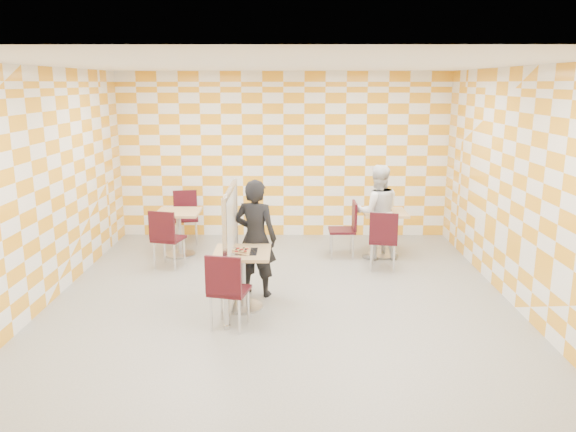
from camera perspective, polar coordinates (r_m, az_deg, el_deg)
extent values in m
plane|color=#999994|center=(7.28, -0.81, -9.21)|extent=(7.00, 7.00, 0.00)
plane|color=white|center=(6.72, -0.89, 15.13)|extent=(7.00, 7.00, 0.00)
plane|color=white|center=(10.30, -0.46, 6.15)|extent=(6.00, 0.00, 6.00)
plane|color=white|center=(7.52, -24.36, 2.27)|extent=(0.00, 7.00, 7.00)
plane|color=white|center=(7.41, 23.03, 2.25)|extent=(0.00, 7.00, 7.00)
cube|color=tan|center=(7.03, -4.68, -3.76)|extent=(0.70, 0.70, 0.04)
cylinder|color=#A5A5AA|center=(7.14, -4.63, -6.52)|extent=(0.08, 0.08, 0.70)
cylinder|color=#A5A5AA|center=(7.27, -4.58, -9.16)|extent=(0.50, 0.50, 0.03)
cube|color=tan|center=(9.30, 9.79, 0.35)|extent=(0.70, 0.70, 0.04)
cylinder|color=#A5A5AA|center=(9.39, 9.70, -1.79)|extent=(0.08, 0.08, 0.70)
cylinder|color=#A5A5AA|center=(9.48, 9.62, -3.86)|extent=(0.50, 0.50, 0.03)
cube|color=tan|center=(9.35, -11.10, 0.37)|extent=(0.70, 0.70, 0.04)
cylinder|color=#A5A5AA|center=(9.44, -11.00, -1.76)|extent=(0.08, 0.08, 0.70)
cylinder|color=#A5A5AA|center=(9.53, -10.90, -3.82)|extent=(0.50, 0.50, 0.03)
cube|color=#390B13|center=(6.58, -5.96, -7.56)|extent=(0.50, 0.50, 0.04)
cube|color=#390B13|center=(6.32, -6.61, -6.06)|extent=(0.42, 0.13, 0.45)
cylinder|color=silver|center=(6.77, -4.05, -9.06)|extent=(0.03, 0.03, 0.43)
cylinder|color=silver|center=(6.87, -6.79, -8.76)|extent=(0.03, 0.03, 0.43)
cylinder|color=silver|center=(6.47, -4.97, -10.16)|extent=(0.03, 0.03, 0.43)
cylinder|color=silver|center=(6.58, -7.82, -9.83)|extent=(0.03, 0.03, 0.43)
cube|color=#390B13|center=(8.69, 9.67, -2.47)|extent=(0.49, 0.49, 0.04)
cube|color=#390B13|center=(8.43, 9.70, -1.20)|extent=(0.42, 0.12, 0.45)
cylinder|color=silver|center=(8.92, 10.74, -3.68)|extent=(0.03, 0.03, 0.43)
cylinder|color=silver|center=(8.93, 8.55, -3.57)|extent=(0.03, 0.03, 0.43)
cylinder|color=silver|center=(8.60, 10.71, -4.33)|extent=(0.03, 0.03, 0.43)
cylinder|color=silver|center=(8.60, 8.44, -4.22)|extent=(0.03, 0.03, 0.43)
cube|color=#390B13|center=(9.19, 5.49, -1.47)|extent=(0.42, 0.42, 0.04)
cube|color=#390B13|center=(9.15, 6.77, 0.04)|extent=(0.04, 0.42, 0.45)
cylinder|color=silver|center=(9.40, 4.33, -2.59)|extent=(0.03, 0.03, 0.43)
cylinder|color=silver|center=(9.07, 4.48, -3.18)|extent=(0.03, 0.03, 0.43)
cylinder|color=silver|center=(9.43, 6.39, -2.59)|extent=(0.03, 0.03, 0.43)
cylinder|color=silver|center=(9.11, 6.62, -3.17)|extent=(0.03, 0.03, 0.43)
cube|color=#390B13|center=(8.85, -12.03, -2.29)|extent=(0.51, 0.51, 0.04)
cube|color=#390B13|center=(8.62, -12.71, -1.03)|extent=(0.42, 0.15, 0.45)
cylinder|color=silver|center=(8.99, -10.50, -3.53)|extent=(0.03, 0.03, 0.43)
cylinder|color=silver|center=(9.14, -12.43, -3.35)|extent=(0.03, 0.03, 0.43)
cylinder|color=silver|center=(8.70, -11.46, -4.15)|extent=(0.03, 0.03, 0.43)
cylinder|color=silver|center=(8.85, -13.44, -3.95)|extent=(0.03, 0.03, 0.43)
cube|color=#390B13|center=(10.09, -10.32, -0.28)|extent=(0.49, 0.49, 0.04)
cube|color=#390B13|center=(10.23, -10.40, 1.34)|extent=(0.42, 0.12, 0.45)
cylinder|color=silver|center=(9.99, -11.23, -1.86)|extent=(0.03, 0.03, 0.43)
cylinder|color=silver|center=(9.99, -9.28, -1.77)|extent=(0.03, 0.03, 0.43)
cylinder|color=silver|center=(10.31, -11.23, -1.37)|extent=(0.03, 0.03, 0.43)
cylinder|color=silver|center=(10.32, -9.34, -1.28)|extent=(0.03, 0.03, 0.43)
cube|color=white|center=(7.03, -5.78, -3.17)|extent=(0.02, 1.30, 1.40)
cube|color=#B2B2B7|center=(6.86, -5.92, 2.60)|extent=(0.05, 1.30, 0.05)
cube|color=#B2B2B7|center=(7.27, -5.65, -8.62)|extent=(0.05, 1.30, 0.05)
cube|color=#B2B2B7|center=(6.41, -6.38, -4.83)|extent=(0.05, 0.05, 1.50)
cylinder|color=#B2B2B7|center=(6.70, -6.21, -11.14)|extent=(0.08, 0.08, 0.05)
cube|color=#B2B2B7|center=(7.65, -5.28, -1.79)|extent=(0.05, 0.05, 1.50)
cylinder|color=#B2B2B7|center=(7.89, -5.16, -7.23)|extent=(0.08, 0.08, 0.05)
imported|color=black|center=(7.45, -3.31, -2.25)|extent=(0.66, 0.53, 1.58)
imported|color=white|center=(9.13, 9.04, 0.39)|extent=(0.78, 0.63, 1.54)
cube|color=silver|center=(7.00, -4.70, -3.63)|extent=(0.38, 0.34, 0.01)
cone|color=tan|center=(7.00, -4.70, -3.53)|extent=(0.40, 0.40, 0.02)
cone|color=#F2D88C|center=(7.01, -4.69, -3.37)|extent=(0.33, 0.33, 0.01)
cylinder|color=maroon|center=(6.90, -5.28, -3.58)|extent=(0.04, 0.04, 0.01)
cylinder|color=maroon|center=(6.90, -4.36, -3.56)|extent=(0.04, 0.04, 0.01)
cylinder|color=maroon|center=(6.97, -4.72, -3.39)|extent=(0.04, 0.04, 0.01)
cylinder|color=maroon|center=(7.02, -5.09, -3.27)|extent=(0.04, 0.04, 0.01)
cylinder|color=maroon|center=(6.99, -4.21, -3.33)|extent=(0.04, 0.04, 0.01)
torus|color=black|center=(6.96, -4.32, -3.41)|extent=(0.03, 0.03, 0.01)
torus|color=black|center=(6.93, -4.91, -3.48)|extent=(0.03, 0.03, 0.01)
torus|color=black|center=(7.02, -4.52, -3.24)|extent=(0.03, 0.03, 0.01)
torus|color=black|center=(6.98, -5.30, -3.38)|extent=(0.03, 0.03, 0.01)
cylinder|color=white|center=(9.41, 9.05, 1.16)|extent=(0.06, 0.06, 0.16)
cylinder|color=red|center=(9.39, 9.08, 1.76)|extent=(0.04, 0.04, 0.04)
cylinder|color=black|center=(9.35, 10.27, 1.15)|extent=(0.07, 0.07, 0.20)
cylinder|color=red|center=(9.32, 10.30, 1.84)|extent=(0.03, 0.03, 0.03)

